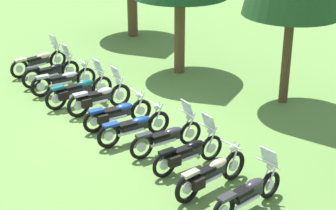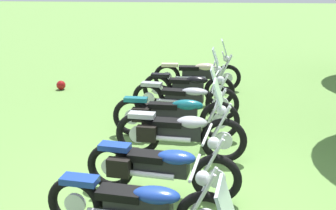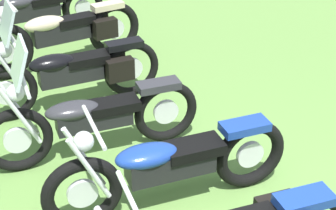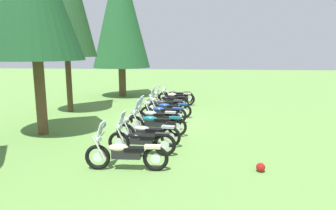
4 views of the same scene
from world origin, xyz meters
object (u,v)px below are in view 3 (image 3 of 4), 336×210
at_px(motorcycle_10, 31,10).
at_px(motorcycle_8, 73,71).
at_px(motorcycle_9, 64,33).
at_px(motorcycle_7, 91,117).
at_px(motorcycle_6, 169,165).

bearing_deg(motorcycle_10, motorcycle_8, 83.98).
height_order(motorcycle_9, motorcycle_10, motorcycle_10).
distance_m(motorcycle_7, motorcycle_9, 2.23).
bearing_deg(motorcycle_9, motorcycle_6, 85.30).
height_order(motorcycle_6, motorcycle_9, motorcycle_9).
xyz_separation_m(motorcycle_8, motorcycle_9, (1.13, -0.28, -0.00)).
relative_size(motorcycle_7, motorcycle_8, 1.01).
bearing_deg(motorcycle_10, motorcycle_9, 94.16).
xyz_separation_m(motorcycle_7, motorcycle_10, (3.30, -0.34, 0.00)).
bearing_deg(motorcycle_7, motorcycle_10, -88.36).
relative_size(motorcycle_6, motorcycle_9, 1.00).
height_order(motorcycle_7, motorcycle_9, motorcycle_7).
distance_m(motorcycle_6, motorcycle_9, 3.25).
bearing_deg(motorcycle_9, motorcycle_7, 75.94).
xyz_separation_m(motorcycle_6, motorcycle_7, (1.07, 0.31, 0.01)).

